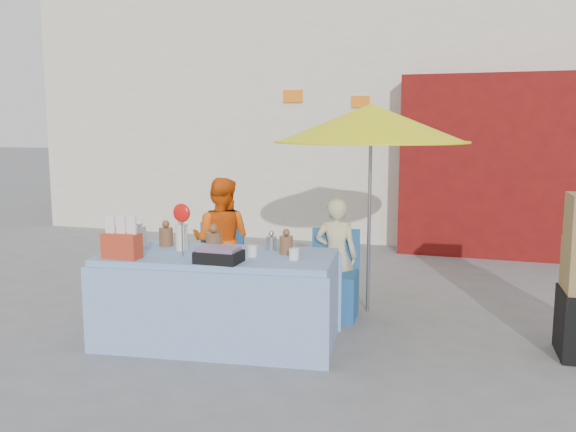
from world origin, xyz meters
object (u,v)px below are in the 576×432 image
(chair_right, at_px, (332,291))
(vendor_beige, at_px, (336,256))
(vendor_orange, at_px, (221,241))
(market_table, at_px, (218,297))
(chair_left, at_px, (216,282))
(umbrella, at_px, (371,124))

(chair_right, distance_m, vendor_beige, 0.36)
(chair_right, bearing_deg, vendor_beige, 84.51)
(vendor_orange, bearing_deg, market_table, 107.61)
(chair_right, height_order, vendor_beige, vendor_beige)
(chair_right, distance_m, vendor_orange, 1.32)
(chair_right, bearing_deg, chair_left, 175.09)
(market_table, height_order, chair_left, market_table)
(vendor_orange, height_order, umbrella, umbrella)
(chair_left, height_order, vendor_orange, vendor_orange)
(market_table, relative_size, chair_right, 2.52)
(market_table, xyz_separation_m, vendor_orange, (-0.47, 1.14, 0.27))
(umbrella, bearing_deg, vendor_beige, -153.43)
(market_table, bearing_deg, chair_left, 108.02)
(chair_left, height_order, chair_right, same)
(vendor_orange, bearing_deg, chair_right, 168.95)
(chair_left, xyz_separation_m, vendor_orange, (0.00, 0.13, 0.41))
(market_table, height_order, chair_right, market_table)
(chair_right, height_order, vendor_orange, vendor_orange)
(vendor_beige, bearing_deg, umbrella, -158.35)
(chair_left, xyz_separation_m, vendor_beige, (1.25, 0.13, 0.33))
(chair_left, xyz_separation_m, chair_right, (1.25, 0.00, 0.00))
(vendor_orange, xyz_separation_m, umbrella, (1.55, 0.15, 1.22))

